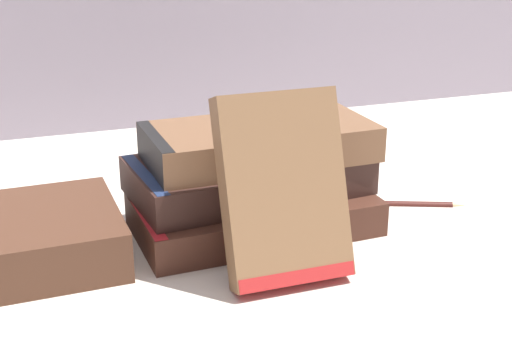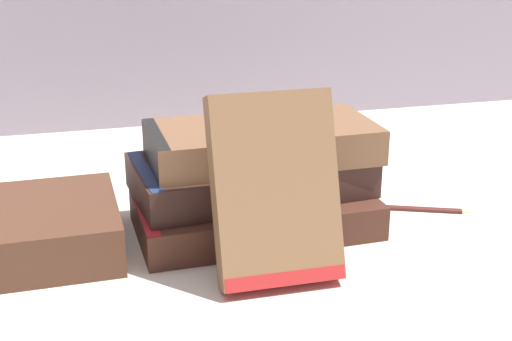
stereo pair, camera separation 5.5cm
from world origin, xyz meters
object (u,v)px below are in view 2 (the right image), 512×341
book_flat_bottom (250,214)px  book_flat_top (257,142)px  reading_glasses (187,190)px  fountain_pen (409,206)px  book_flat_middle (248,175)px  pocket_watch (286,128)px  book_leaning_front (275,195)px

book_flat_bottom → book_flat_top: bearing=52.3°
reading_glasses → fountain_pen: 0.25m
book_flat_middle → book_flat_top: book_flat_top is taller
book_flat_bottom → reading_glasses: book_flat_bottom is taller
reading_glasses → fountain_pen: (0.22, -0.12, 0.00)m
book_flat_top → pocket_watch: bearing=-47.2°
book_flat_bottom → fountain_pen: book_flat_bottom is taller
pocket_watch → fountain_pen: size_ratio=0.37×
book_flat_middle → pocket_watch: 0.07m
book_flat_bottom → book_leaning_front: (-0.00, -0.10, 0.06)m
book_flat_top → book_leaning_front: size_ratio=1.39×
reading_glasses → fountain_pen: bearing=-24.2°
book_flat_bottom → book_flat_middle: 0.04m
pocket_watch → book_flat_bottom: bearing=165.0°
pocket_watch → reading_glasses: 0.18m
book_flat_bottom → pocket_watch: 0.10m
pocket_watch → reading_glasses: bearing=120.9°
book_flat_middle → reading_glasses: 0.12m
pocket_watch → book_flat_top: bearing=134.2°
book_flat_top → book_leaning_front: 0.11m
book_leaning_front → reading_glasses: size_ratio=1.72×
book_flat_bottom → fountain_pen: size_ratio=1.76×
book_flat_top → reading_glasses: book_flat_top is taller
book_flat_top → fountain_pen: size_ratio=1.67×
book_leaning_front → pocket_watch: size_ratio=3.25×
book_leaning_front → fountain_pen: bearing=29.5°
book_leaning_front → fountain_pen: book_leaning_front is taller
book_flat_bottom → book_flat_middle: size_ratio=0.99×
book_leaning_front → pocket_watch: bearing=67.6°
fountain_pen → reading_glasses: bearing=174.9°
fountain_pen → pocket_watch: bearing=-152.0°
book_flat_middle → book_flat_top: bearing=-24.8°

